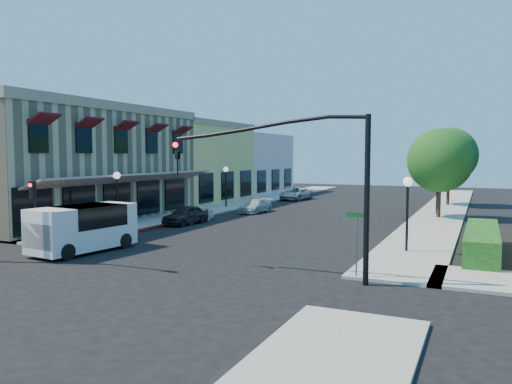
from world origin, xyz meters
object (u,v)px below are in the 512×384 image
at_px(street_tree_b, 449,155).
at_px(parked_car_d, 296,194).
at_px(lamppost_left_near, 117,186).
at_px(lamppost_right_far, 437,179).
at_px(secondary_signal, 34,202).
at_px(parked_car_c, 255,206).
at_px(lamppost_right_near, 408,195).
at_px(street_tree_a, 440,160).
at_px(white_van, 82,225).
at_px(lamppost_left_far, 226,176).
at_px(street_name_sign, 357,234).
at_px(signal_mast_arm, 309,169).
at_px(parked_car_b, 194,215).
at_px(parked_car_a, 186,215).

distance_m(street_tree_b, parked_car_d, 15.05).
relative_size(lamppost_left_near, lamppost_right_far, 1.00).
distance_m(secondary_signal, parked_car_c, 18.95).
relative_size(lamppost_left_near, lamppost_right_near, 1.00).
height_order(street_tree_a, lamppost_left_near, street_tree_a).
distance_m(lamppost_right_near, white_van, 15.33).
xyz_separation_m(lamppost_right_far, parked_car_d, (-14.24, 8.00, -2.10)).
xyz_separation_m(lamppost_left_far, parked_car_d, (2.76, 10.00, -2.10)).
bearing_deg(parked_car_d, lamppost_left_near, -90.95).
height_order(street_tree_a, street_name_sign, street_tree_a).
relative_size(street_tree_b, parked_car_d, 1.55).
relative_size(street_tree_a, secondary_signal, 1.95).
distance_m(signal_mast_arm, secondary_signal, 13.97).
distance_m(street_tree_a, parked_car_b, 17.87).
relative_size(signal_mast_arm, street_name_sign, 3.20).
height_order(secondary_signal, white_van, secondary_signal).
height_order(parked_car_a, parked_car_d, parked_car_d).
distance_m(street_tree_a, lamppost_left_near, 22.30).
xyz_separation_m(street_name_sign, white_van, (-13.01, -0.25, -0.44)).
bearing_deg(lamppost_left_near, secondary_signal, -85.66).
relative_size(street_tree_a, street_tree_b, 0.92).
relative_size(lamppost_right_near, parked_car_a, 0.98).
relative_size(signal_mast_arm, parked_car_a, 2.19).
relative_size(signal_mast_arm, lamppost_right_near, 2.24).
bearing_deg(street_tree_b, lamppost_left_near, -125.79).
xyz_separation_m(lamppost_left_near, parked_car_a, (2.30, 4.00, -2.11)).
bearing_deg(lamppost_right_far, lamppost_right_near, -90.00).
bearing_deg(parked_car_d, secondary_signal, -88.61).
bearing_deg(white_van, parked_car_a, 93.95).
height_order(street_tree_b, lamppost_left_near, street_tree_b).
height_order(lamppost_left_near, parked_car_d, lamppost_left_near).
bearing_deg(lamppost_right_near, parked_car_d, 120.68).
xyz_separation_m(signal_mast_arm, lamppost_right_near, (2.64, 6.50, -1.35)).
relative_size(secondary_signal, lamppost_left_far, 0.93).
distance_m(lamppost_left_near, lamppost_right_near, 17.00).
relative_size(secondary_signal, lamppost_right_near, 0.93).
relative_size(street_name_sign, parked_car_a, 0.68).
relative_size(street_tree_b, white_van, 1.36).
xyz_separation_m(street_tree_a, street_tree_b, (0.00, 10.00, 0.35)).
bearing_deg(street_name_sign, lamppost_right_near, 80.22).
bearing_deg(street_tree_a, lamppost_left_near, -141.02).
bearing_deg(street_tree_b, parked_car_c, -138.58).
bearing_deg(lamppost_right_far, street_name_sign, -92.63).
relative_size(lamppost_left_far, parked_car_d, 0.79).
bearing_deg(lamppost_right_far, lamppost_left_far, -173.29).
distance_m(street_tree_b, signal_mast_arm, 30.65).
relative_size(street_name_sign, parked_car_d, 0.55).
bearing_deg(parked_car_b, signal_mast_arm, -38.89).
bearing_deg(street_name_sign, parked_car_b, 141.75).
bearing_deg(parked_car_a, lamppost_right_far, 44.57).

